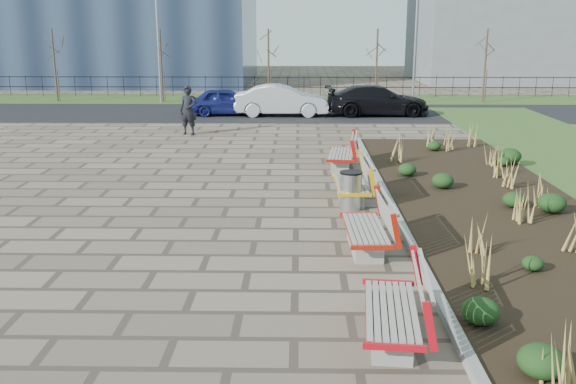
{
  "coord_description": "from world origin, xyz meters",
  "views": [
    {
      "loc": [
        1.73,
        -9.76,
        4.23
      ],
      "look_at": [
        1.5,
        3.0,
        0.9
      ],
      "focal_mm": 40.0,
      "sensor_mm": 36.0,
      "label": 1
    }
  ],
  "objects_px": {
    "bench_c": "(351,181)",
    "lamp_east": "(415,48)",
    "bench_a": "(391,306)",
    "bench_d": "(341,152)",
    "car_blue": "(227,102)",
    "litter_bin": "(351,191)",
    "pedestrian": "(188,110)",
    "car_black": "(377,100)",
    "car_silver": "(282,100)",
    "lamp_west": "(158,48)",
    "bench_b": "(365,226)"
  },
  "relations": [
    {
      "from": "car_silver",
      "to": "lamp_east",
      "type": "xyz_separation_m",
      "value": [
        7.12,
        5.1,
        2.29
      ]
    },
    {
      "from": "car_black",
      "to": "lamp_west",
      "type": "height_order",
      "value": "lamp_west"
    },
    {
      "from": "bench_d",
      "to": "litter_bin",
      "type": "relative_size",
      "value": 2.35
    },
    {
      "from": "lamp_east",
      "to": "bench_a",
      "type": "bearing_deg",
      "value": -100.26
    },
    {
      "from": "bench_a",
      "to": "bench_c",
      "type": "bearing_deg",
      "value": 95.4
    },
    {
      "from": "bench_b",
      "to": "bench_d",
      "type": "xyz_separation_m",
      "value": [
        0.0,
        7.43,
        0.0
      ]
    },
    {
      "from": "litter_bin",
      "to": "pedestrian",
      "type": "height_order",
      "value": "pedestrian"
    },
    {
      "from": "bench_a",
      "to": "car_silver",
      "type": "distance_m",
      "value": 22.63
    },
    {
      "from": "pedestrian",
      "to": "car_silver",
      "type": "bearing_deg",
      "value": 70.32
    },
    {
      "from": "bench_a",
      "to": "car_black",
      "type": "distance_m",
      "value": 22.89
    },
    {
      "from": "bench_c",
      "to": "bench_d",
      "type": "relative_size",
      "value": 1.0
    },
    {
      "from": "car_black",
      "to": "lamp_east",
      "type": "distance_m",
      "value": 5.97
    },
    {
      "from": "bench_d",
      "to": "pedestrian",
      "type": "relative_size",
      "value": 1.09
    },
    {
      "from": "bench_c",
      "to": "lamp_west",
      "type": "bearing_deg",
      "value": 112.43
    },
    {
      "from": "pedestrian",
      "to": "car_blue",
      "type": "distance_m",
      "value": 5.68
    },
    {
      "from": "pedestrian",
      "to": "car_black",
      "type": "height_order",
      "value": "pedestrian"
    },
    {
      "from": "pedestrian",
      "to": "lamp_east",
      "type": "relative_size",
      "value": 0.32
    },
    {
      "from": "bench_b",
      "to": "bench_c",
      "type": "distance_m",
      "value": 3.63
    },
    {
      "from": "lamp_east",
      "to": "litter_bin",
      "type": "bearing_deg",
      "value": -103.44
    },
    {
      "from": "bench_d",
      "to": "bench_a",
      "type": "bearing_deg",
      "value": -83.75
    },
    {
      "from": "bench_d",
      "to": "lamp_west",
      "type": "relative_size",
      "value": 0.35
    },
    {
      "from": "pedestrian",
      "to": "car_blue",
      "type": "relative_size",
      "value": 0.51
    },
    {
      "from": "bench_a",
      "to": "lamp_east",
      "type": "height_order",
      "value": "lamp_east"
    },
    {
      "from": "litter_bin",
      "to": "car_blue",
      "type": "bearing_deg",
      "value": 106.18
    },
    {
      "from": "bench_c",
      "to": "bench_d",
      "type": "height_order",
      "value": "same"
    },
    {
      "from": "car_silver",
      "to": "lamp_west",
      "type": "bearing_deg",
      "value": 53.24
    },
    {
      "from": "bench_d",
      "to": "car_black",
      "type": "bearing_deg",
      "value": 84.4
    },
    {
      "from": "bench_a",
      "to": "lamp_east",
      "type": "relative_size",
      "value": 0.35
    },
    {
      "from": "bench_b",
      "to": "pedestrian",
      "type": "bearing_deg",
      "value": 111.04
    },
    {
      "from": "car_silver",
      "to": "lamp_east",
      "type": "distance_m",
      "value": 9.05
    },
    {
      "from": "bench_d",
      "to": "car_blue",
      "type": "xyz_separation_m",
      "value": [
        -4.77,
        11.67,
        0.17
      ]
    },
    {
      "from": "bench_b",
      "to": "bench_d",
      "type": "bearing_deg",
      "value": 88.24
    },
    {
      "from": "car_blue",
      "to": "lamp_east",
      "type": "xyz_separation_m",
      "value": [
        9.77,
        4.91,
        2.37
      ]
    },
    {
      "from": "bench_a",
      "to": "lamp_east",
      "type": "xyz_separation_m",
      "value": [
        5.0,
        27.63,
        2.54
      ]
    },
    {
      "from": "bench_a",
      "to": "bench_d",
      "type": "height_order",
      "value": "same"
    },
    {
      "from": "car_silver",
      "to": "car_black",
      "type": "relative_size",
      "value": 0.9
    },
    {
      "from": "bench_d",
      "to": "litter_bin",
      "type": "height_order",
      "value": "bench_d"
    },
    {
      "from": "bench_a",
      "to": "bench_c",
      "type": "distance_m",
      "value": 7.26
    },
    {
      "from": "car_blue",
      "to": "car_black",
      "type": "bearing_deg",
      "value": -94.63
    },
    {
      "from": "bench_b",
      "to": "car_black",
      "type": "bearing_deg",
      "value": 80.93
    },
    {
      "from": "bench_c",
      "to": "bench_d",
      "type": "distance_m",
      "value": 3.8
    },
    {
      "from": "litter_bin",
      "to": "car_silver",
      "type": "bearing_deg",
      "value": 97.31
    },
    {
      "from": "car_black",
      "to": "pedestrian",
      "type": "bearing_deg",
      "value": 120.77
    },
    {
      "from": "car_blue",
      "to": "car_silver",
      "type": "bearing_deg",
      "value": -99.01
    },
    {
      "from": "bench_c",
      "to": "car_blue",
      "type": "xyz_separation_m",
      "value": [
        -4.77,
        15.47,
        0.17
      ]
    },
    {
      "from": "bench_c",
      "to": "lamp_east",
      "type": "bearing_deg",
      "value": 74.81
    },
    {
      "from": "car_black",
      "to": "lamp_east",
      "type": "relative_size",
      "value": 0.82
    },
    {
      "from": "litter_bin",
      "to": "lamp_west",
      "type": "bearing_deg",
      "value": 112.92
    },
    {
      "from": "bench_d",
      "to": "litter_bin",
      "type": "bearing_deg",
      "value": -84.45
    },
    {
      "from": "bench_a",
      "to": "car_silver",
      "type": "xyz_separation_m",
      "value": [
        -2.12,
        22.53,
        0.25
      ]
    }
  ]
}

